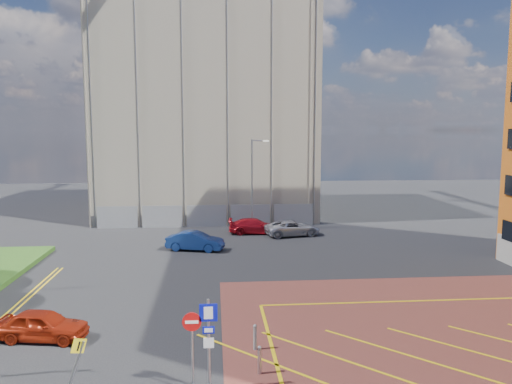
{
  "coord_description": "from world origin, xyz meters",
  "views": [
    {
      "loc": [
        0.75,
        -15.0,
        8.75
      ],
      "look_at": [
        2.46,
        5.47,
        6.2
      ],
      "focal_mm": 35.0,
      "sensor_mm": 36.0,
      "label": 1
    }
  ],
  "objects": [
    {
      "name": "lamp_back",
      "position": [
        4.08,
        28.0,
        4.36
      ],
      "size": [
        1.53,
        0.16,
        8.0
      ],
      "color": "#9EA0A8",
      "rests_on": "ground"
    },
    {
      "name": "sign_cluster",
      "position": [
        0.3,
        0.98,
        1.95
      ],
      "size": [
        1.17,
        0.12,
        3.2
      ],
      "color": "#9EA0A8",
      "rests_on": "ground"
    },
    {
      "name": "warning_sign",
      "position": [
        -3.71,
        0.43,
        1.43
      ],
      "size": [
        0.85,
        0.44,
        2.24
      ],
      "color": "#9EA0A8",
      "rests_on": "ground"
    },
    {
      "name": "construction_building",
      "position": [
        0.0,
        40.0,
        11.0
      ],
      "size": [
        21.2,
        19.2,
        22.0
      ],
      "primitive_type": "cube",
      "color": "#A69887",
      "rests_on": "ground"
    },
    {
      "name": "construction_fence",
      "position": [
        1.0,
        30.0,
        1.0
      ],
      "size": [
        21.6,
        0.06,
        2.0
      ],
      "primitive_type": "cube",
      "color": "gray",
      "rests_on": "ground"
    },
    {
      "name": "car_red_left",
      "position": [
        -6.5,
        5.74,
        0.64
      ],
      "size": [
        3.94,
        2.1,
        1.28
      ],
      "primitive_type": "imported",
      "rotation": [
        0.0,
        0.0,
        1.4
      ],
      "color": "#99210D",
      "rests_on": "ground"
    },
    {
      "name": "car_blue_back",
      "position": [
        -0.71,
        21.07,
        0.69
      ],
      "size": [
        4.42,
        2.46,
        1.38
      ],
      "primitive_type": "imported",
      "rotation": [
        0.0,
        0.0,
        1.32
      ],
      "color": "navy",
      "rests_on": "ground"
    },
    {
      "name": "car_red_back",
      "position": [
        4.12,
        26.65,
        0.64
      ],
      "size": [
        4.52,
        2.01,
        1.29
      ],
      "primitive_type": "imported",
      "rotation": [
        0.0,
        0.0,
        1.52
      ],
      "color": "#AE0E19",
      "rests_on": "ground"
    },
    {
      "name": "car_silver_back",
      "position": [
        7.2,
        25.55,
        0.64
      ],
      "size": [
        4.94,
        3.01,
        1.28
      ],
      "primitive_type": "imported",
      "rotation": [
        0.0,
        0.0,
        1.77
      ],
      "color": "#AEAEB5",
      "rests_on": "ground"
    }
  ]
}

